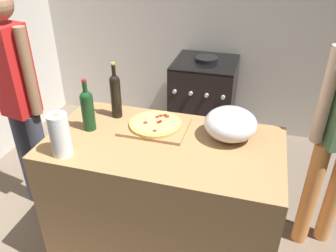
{
  "coord_description": "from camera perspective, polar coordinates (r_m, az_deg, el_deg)",
  "views": [
    {
      "loc": [
        0.59,
        -0.87,
        2.04
      ],
      "look_at": [
        0.1,
        0.85,
        0.99
      ],
      "focal_mm": 36.59,
      "sensor_mm": 36.0,
      "label": 1
    }
  ],
  "objects": [
    {
      "name": "pizza",
      "position": [
        2.14,
        -2.11,
        0.41
      ],
      "size": [
        0.33,
        0.33,
        0.03
      ],
      "color": "tan",
      "rests_on": "cutting_board"
    },
    {
      "name": "person_in_stripes",
      "position": [
        2.66,
        -23.64,
        4.75
      ],
      "size": [
        0.37,
        0.24,
        1.72
      ],
      "color": "#383D4C",
      "rests_on": "ground_plane"
    },
    {
      "name": "paper_towel_roll",
      "position": [
        1.94,
        -17.57,
        -1.45
      ],
      "size": [
        0.11,
        0.11,
        0.25
      ],
      "color": "white",
      "rests_on": "counter"
    },
    {
      "name": "kitchen_wall_rear",
      "position": [
        3.68,
        6.67,
        18.71
      ],
      "size": [
        4.22,
        0.1,
        2.6
      ],
      "primitive_type": "cube",
      "color": "beige",
      "rests_on": "ground_plane"
    },
    {
      "name": "stove",
      "position": [
        3.57,
        5.9,
        3.93
      ],
      "size": [
        0.61,
        0.63,
        0.94
      ],
      "color": "black",
      "rests_on": "ground_plane"
    },
    {
      "name": "cutting_board",
      "position": [
        2.15,
        -2.11,
        -0.08
      ],
      "size": [
        0.4,
        0.32,
        0.02
      ],
      "primitive_type": "cube",
      "color": "#9E7247",
      "rests_on": "counter"
    },
    {
      "name": "mixing_bowl",
      "position": [
        2.04,
        10.4,
        0.35
      ],
      "size": [
        0.31,
        0.31,
        0.19
      ],
      "color": "#B2B2B7",
      "rests_on": "counter"
    },
    {
      "name": "ground_plane",
      "position": [
        3.06,
        0.61,
        -11.6
      ],
      "size": [
        4.22,
        3.24,
        0.02
      ],
      "primitive_type": "cube",
      "color": "#6B5B4C"
    },
    {
      "name": "wine_bottle_dark",
      "position": [
        2.24,
        -8.72,
        5.3
      ],
      "size": [
        0.07,
        0.07,
        0.37
      ],
      "color": "black",
      "rests_on": "counter"
    },
    {
      "name": "wine_bottle_amber",
      "position": [
        2.13,
        -13.26,
        2.88
      ],
      "size": [
        0.08,
        0.08,
        0.33
      ],
      "color": "#143819",
      "rests_on": "counter"
    },
    {
      "name": "counter",
      "position": [
        2.31,
        -0.69,
        -12.41
      ],
      "size": [
        1.4,
        0.74,
        0.94
      ],
      "primitive_type": "cube",
      "color": "#9E7247",
      "rests_on": "ground_plane"
    }
  ]
}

